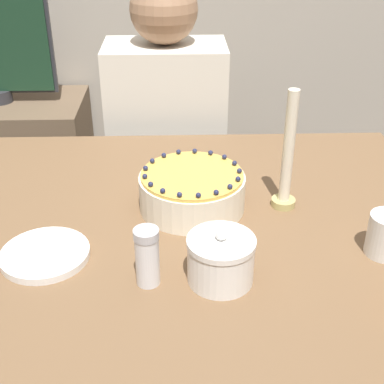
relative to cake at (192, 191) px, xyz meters
name	(u,v)px	position (x,y,z in m)	size (l,w,h in m)	color
dining_table	(191,287)	(-0.01, -0.17, -0.15)	(1.23, 1.19, 0.76)	brown
cake	(192,191)	(0.00, 0.00, 0.00)	(0.25, 0.25, 0.10)	#EFE5CC
sugar_bowl	(221,259)	(0.05, -0.27, 0.00)	(0.13, 0.13, 0.12)	white
sugar_shaker	(147,256)	(-0.09, -0.28, 0.02)	(0.05, 0.05, 0.12)	white
plate_stack	(45,254)	(-0.31, -0.19, -0.04)	(0.18, 0.18, 0.02)	white
candle	(287,161)	(0.22, 0.00, 0.07)	(0.06, 0.06, 0.29)	tan
person_man_blue_shirt	(168,172)	(-0.07, 0.63, -0.28)	(0.40, 0.34, 1.21)	#473D33
side_cabinet	(15,175)	(-0.75, 0.99, -0.47)	(0.66, 0.40, 0.67)	brown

